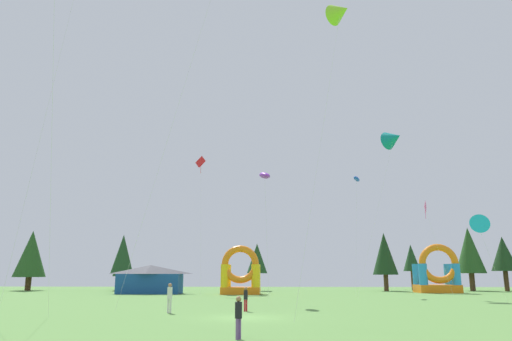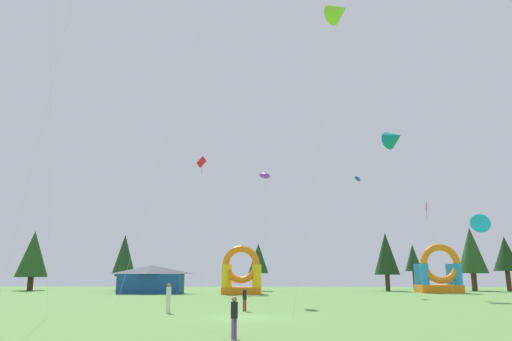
# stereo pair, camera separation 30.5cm
# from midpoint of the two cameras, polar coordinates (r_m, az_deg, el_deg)

# --- Properties ---
(ground_plane) EXTENTS (120.00, 120.00, 0.00)m
(ground_plane) POSITION_cam_midpoint_polar(r_m,az_deg,el_deg) (28.54, -1.09, -17.39)
(ground_plane) COLOR #5B8C42
(kite_cyan_delta) EXTENTS (2.66, 2.18, 7.52)m
(kite_cyan_delta) POSITION_cam_midpoint_polar(r_m,az_deg,el_deg) (45.85, 25.59, -6.10)
(kite_cyan_delta) COLOR #19B7CC
(kite_cyan_delta) RESTS_ON ground_plane
(kite_purple_parafoil) EXTENTS (1.48, 3.39, 11.71)m
(kite_purple_parafoil) POSITION_cam_midpoint_polar(r_m,az_deg,el_deg) (42.39, 1.25, -0.62)
(kite_purple_parafoil) COLOR purple
(kite_purple_parafoil) RESTS_ON ground_plane
(kite_pink_diamond) EXTENTS (2.95, 1.40, 9.90)m
(kite_pink_diamond) POSITION_cam_midpoint_polar(r_m,az_deg,el_deg) (53.62, 19.98, -4.25)
(kite_pink_diamond) COLOR #EA599E
(kite_pink_diamond) RESTS_ON ground_plane
(kite_lime_delta) EXTENTS (4.55, 4.04, 20.42)m
(kite_lime_delta) POSITION_cam_midpoint_polar(r_m,az_deg,el_deg) (33.72, 10.25, 18.42)
(kite_lime_delta) COLOR #8CD826
(kite_lime_delta) RESTS_ON ground_plane
(kite_blue_parafoil) EXTENTS (1.97, 4.59, 14.09)m
(kite_blue_parafoil) POSITION_cam_midpoint_polar(r_m,az_deg,el_deg) (58.54, 12.36, -1.02)
(kite_blue_parafoil) COLOR blue
(kite_blue_parafoil) RESTS_ON ground_plane
(kite_teal_delta) EXTENTS (7.17, 5.41, 19.16)m
(kite_teal_delta) POSITION_cam_midpoint_polar(r_m,az_deg,el_deg) (57.57, 16.57, 3.79)
(kite_teal_delta) COLOR #0C7F7A
(kite_teal_delta) RESTS_ON ground_plane
(kite_red_diamond) EXTENTS (1.87, 5.88, 17.55)m
(kite_red_diamond) POSITION_cam_midpoint_polar(r_m,az_deg,el_deg) (63.44, -6.38, 0.81)
(kite_red_diamond) COLOR red
(kite_red_diamond) RESTS_ON ground_plane
(person_midfield) EXTENTS (0.42, 0.42, 1.88)m
(person_midfield) POSITION_cam_midpoint_polar(r_m,az_deg,el_deg) (31.98, -10.27, -14.65)
(person_midfield) COLOR silver
(person_midfield) RESTS_ON ground_plane
(person_near_camera) EXTENTS (0.39, 0.39, 1.63)m
(person_near_camera) POSITION_cam_midpoint_polar(r_m,az_deg,el_deg) (19.35, -2.18, -16.95)
(person_near_camera) COLOR #724C8C
(person_near_camera) RESTS_ON ground_plane
(person_far_side) EXTENTS (0.39, 0.39, 1.60)m
(person_far_side) POSITION_cam_midpoint_polar(r_m,az_deg,el_deg) (32.84, -1.11, -15.06)
(person_far_side) COLOR #B21E26
(person_far_side) RESTS_ON ground_plane
(inflatable_red_slide) EXTENTS (5.25, 3.83, 6.19)m
(inflatable_red_slide) POSITION_cam_midpoint_polar(r_m,az_deg,el_deg) (66.65, 21.43, -11.75)
(inflatable_red_slide) COLOR orange
(inflatable_red_slide) RESTS_ON ground_plane
(inflatable_blue_arch) EXTENTS (4.66, 3.57, 5.76)m
(inflatable_blue_arch) POSITION_cam_midpoint_polar(r_m,az_deg,el_deg) (58.10, -1.61, -12.70)
(inflatable_blue_arch) COLOR orange
(inflatable_blue_arch) RESTS_ON ground_plane
(festival_tent) EXTENTS (7.64, 3.34, 3.45)m
(festival_tent) POSITION_cam_midpoint_polar(r_m,az_deg,el_deg) (61.13, -12.44, -12.76)
(festival_tent) COLOR #19478C
(festival_tent) RESTS_ON ground_plane
(tree_row_0) EXTENTS (4.56, 4.56, 8.64)m
(tree_row_0) POSITION_cam_midpoint_polar(r_m,az_deg,el_deg) (77.76, -25.29, -9.13)
(tree_row_0) COLOR #4C331E
(tree_row_0) RESTS_ON ground_plane
(tree_row_1) EXTENTS (3.10, 3.10, 7.20)m
(tree_row_1) POSITION_cam_midpoint_polar(r_m,az_deg,el_deg) (76.49, -15.43, -10.33)
(tree_row_1) COLOR #4C331E
(tree_row_1) RESTS_ON ground_plane
(tree_row_2) EXTENTS (3.26, 3.26, 8.00)m
(tree_row_2) POSITION_cam_midpoint_polar(r_m,az_deg,el_deg) (72.28, -15.55, -9.78)
(tree_row_2) COLOR #4C331E
(tree_row_2) RESTS_ON ground_plane
(tree_row_3) EXTENTS (2.94, 2.94, 6.69)m
(tree_row_3) POSITION_cam_midpoint_polar(r_m,az_deg,el_deg) (69.29, 0.42, -10.65)
(tree_row_3) COLOR #4C331E
(tree_row_3) RESTS_ON ground_plane
(tree_row_4) EXTENTS (3.55, 3.55, 8.19)m
(tree_row_4) POSITION_cam_midpoint_polar(r_m,az_deg,el_deg) (71.01, 15.60, -9.70)
(tree_row_4) COLOR #4C331E
(tree_row_4) RESTS_ON ground_plane
(tree_row_5) EXTENTS (2.53, 2.53, 6.76)m
(tree_row_5) POSITION_cam_midpoint_polar(r_m,az_deg,el_deg) (76.25, 18.60, -10.03)
(tree_row_5) COLOR #4C331E
(tree_row_5) RESTS_ON ground_plane
(tree_row_6) EXTENTS (4.13, 4.13, 9.03)m
(tree_row_6) POSITION_cam_midpoint_polar(r_m,az_deg,el_deg) (75.85, 24.74, -8.79)
(tree_row_6) COLOR #4C331E
(tree_row_6) RESTS_ON ground_plane
(tree_row_7) EXTENTS (3.55, 3.55, 7.62)m
(tree_row_7) POSITION_cam_midpoint_polar(r_m,az_deg,el_deg) (76.54, 28.10, -8.92)
(tree_row_7) COLOR #4C331E
(tree_row_7) RESTS_ON ground_plane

